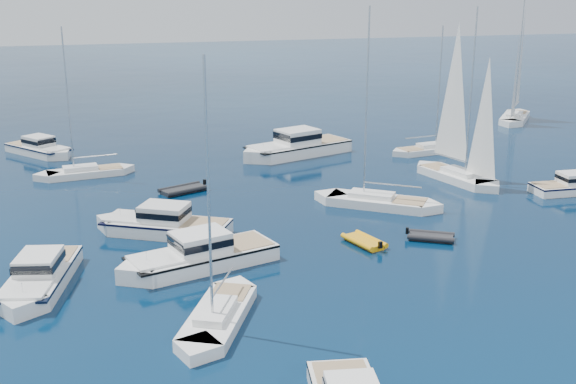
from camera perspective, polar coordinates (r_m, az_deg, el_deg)
name	(u,v)px	position (r m, az deg, el deg)	size (l,w,h in m)	color
motor_cruiser_left	(40,288)	(44.48, -19.44, -7.32)	(3.06, 10.00, 2.63)	white
motor_cruiser_centre	(198,267)	(45.23, -7.30, -6.06)	(3.44, 11.23, 2.95)	white
motor_cruiser_far_r	(575,192)	(65.60, 22.24, 0.00)	(2.61, 8.52, 2.24)	white
motor_cruiser_far_l	(163,233)	(51.51, -10.14, -3.33)	(3.28, 10.73, 2.82)	silver
motor_cruiser_distant	(295,155)	(73.88, 0.61, 3.00)	(4.10, 13.39, 3.52)	white
motor_cruiser_horizon	(41,155)	(78.65, -19.40, 2.88)	(2.94, 9.60, 2.52)	silver
sailboat_fore	(218,322)	(38.15, -5.67, -10.46)	(2.60, 10.00, 14.70)	white
sailboat_mid_r	(377,206)	(57.31, 7.20, -1.15)	(2.89, 11.10, 16.31)	white
sailboat_centre	(428,153)	(76.48, 11.29, 3.14)	(2.43, 9.33, 13.72)	white
sailboat_sails_r	(456,180)	(66.21, 13.48, 0.93)	(2.85, 10.95, 16.09)	white
sailboat_far_l	(85,176)	(68.49, -16.12, 1.25)	(2.51, 9.67, 14.22)	silver
sailboat_sails_far	(514,121)	(97.56, 17.88, 5.52)	(2.98, 11.47, 16.86)	white
tender_yellow	(364,244)	(48.93, 6.19, -4.24)	(1.92, 3.48, 0.95)	#F1A20E
tender_grey_near	(431,240)	(50.52, 11.51, -3.81)	(1.87, 3.36, 0.95)	black
tender_grey_far	(184,192)	(61.44, -8.46, 0.01)	(2.29, 4.28, 0.95)	black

